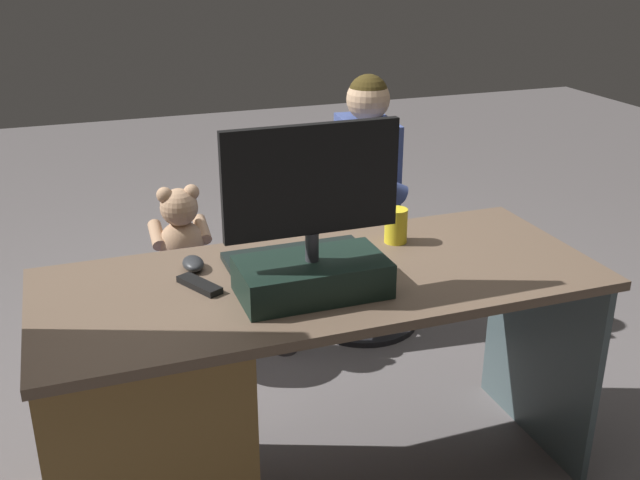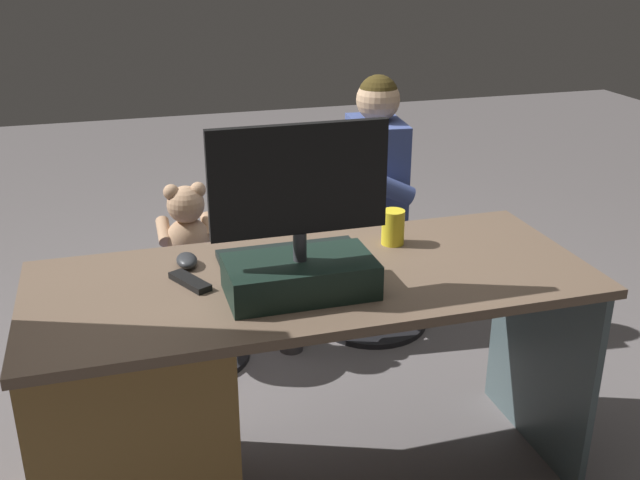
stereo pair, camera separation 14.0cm
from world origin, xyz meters
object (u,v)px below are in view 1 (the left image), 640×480
Objects in this scene: desk at (182,404)px; monitor at (312,248)px; teddy_bear at (180,230)px; keyboard at (295,255)px; person at (346,190)px; visitor_chair at (364,273)px; tv_remote at (199,285)px; office_chair_teddy at (187,306)px; cup at (396,226)px; computer_mouse at (193,264)px.

monitor is at bearing 164.48° from desk.
keyboard is at bearing 107.12° from teddy_bear.
desk is at bearing 47.39° from person.
visitor_chair is at bearing -135.35° from desk.
office_chair_teddy is at bearing -122.38° from tv_remote.
office_chair_teddy is at bearing -100.42° from desk.
tv_remote is at bearing -154.57° from desk.
office_chair_teddy is at bearing 5.89° from visitor_chair.
person reaches higher than office_chair_teddy.
desk reaches higher than office_chair_teddy.
desk is 14.58× the size of cup.
cup is (-0.64, 0.01, 0.04)m from computer_mouse.
keyboard is 0.78m from teddy_bear.
computer_mouse is at bearing -44.04° from monitor.
monitor is 0.39m from computer_mouse.
tv_remote is 0.34× the size of office_chair_teddy.
tv_remote is at bearing 45.91° from visitor_chair.
desk is at bearing 62.78° from computer_mouse.
teddy_bear is at bearing -90.00° from office_chair_teddy.
computer_mouse is (0.30, -0.02, 0.01)m from keyboard.
desk is 1.44× the size of person.
monitor reaches higher than visitor_chair.
computer_mouse is 0.20× the size of visitor_chair.
office_chair_teddy is 0.32m from teddy_bear.
visitor_chair is (-0.80, -0.08, -0.01)m from office_chair_teddy.
visitor_chair is (-0.24, -0.79, -0.54)m from cup.
cup reaches higher than tv_remote.
teddy_bear is at bearing 5.11° from visitor_chair.
desk is at bearing -15.52° from monitor.
keyboard is at bearing 58.94° from person.
monitor is 3.10× the size of tv_remote.
computer_mouse reaches higher than visitor_chair.
office_chair_teddy is at bearing 5.89° from person.
cup is at bearing 127.96° from teddy_bear.
desk is 3.61× the size of office_chair_teddy.
monitor is 0.33m from tv_remote.
teddy_bear is 0.67× the size of visitor_chair.
monitor is 0.45m from cup.
tv_remote is at bearing 10.54° from cup.
teddy_bear is 0.71m from person.
desk is 0.35m from tv_remote.
teddy_bear is (-0.07, -0.71, -0.17)m from computer_mouse.
keyboard is at bearing 2.09° from cup.
monitor reaches higher than cup.
teddy_bear is at bearing -78.62° from monitor.
cup is at bearing 179.34° from computer_mouse.
monitor is at bearing 101.51° from office_chair_teddy.
keyboard is 0.38× the size of person.
tv_remote is at bearing 84.40° from teddy_bear.
teddy_bear is at bearing -72.88° from keyboard.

